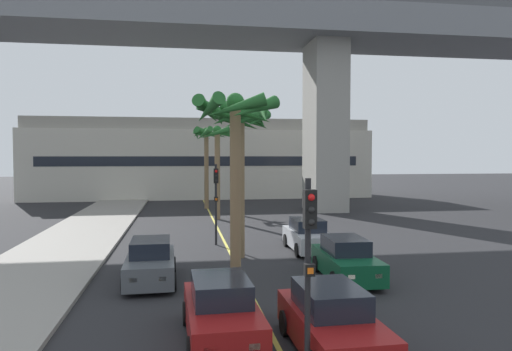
# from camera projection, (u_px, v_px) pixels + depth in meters

# --- Properties ---
(sidewalk_left) EXTENTS (4.80, 80.00, 0.15)m
(sidewalk_left) POSITION_uv_depth(u_px,v_px,m) (6.00, 295.00, 15.50)
(sidewalk_left) COLOR gray
(sidewalk_left) RESTS_ON ground
(lane_stripe_center) EXTENTS (0.14, 56.00, 0.01)m
(lane_stripe_center) POSITION_uv_depth(u_px,v_px,m) (226.00, 244.00, 24.65)
(lane_stripe_center) COLOR #DBCC4C
(lane_stripe_center) RESTS_ON ground
(bridge_overpass) EXTENTS (73.70, 8.00, 18.29)m
(bridge_overpass) POSITION_uv_depth(u_px,v_px,m) (221.00, 32.00, 38.17)
(bridge_overpass) COLOR slate
(bridge_overpass) RESTS_ON ground
(pier_building_backdrop) EXTENTS (36.91, 8.04, 8.58)m
(pier_building_backdrop) POSITION_uv_depth(u_px,v_px,m) (201.00, 159.00, 52.95)
(pier_building_backdrop) COLOR beige
(pier_building_backdrop) RESTS_ON ground
(car_queue_front) EXTENTS (1.90, 4.13, 1.56)m
(car_queue_front) POSITION_uv_depth(u_px,v_px,m) (151.00, 263.00, 17.32)
(car_queue_front) COLOR #4C5156
(car_queue_front) RESTS_ON ground
(car_queue_second) EXTENTS (1.87, 4.12, 1.56)m
(car_queue_second) POSITION_uv_depth(u_px,v_px,m) (308.00, 236.00, 23.00)
(car_queue_second) COLOR #B7BABF
(car_queue_second) RESTS_ON ground
(car_queue_third) EXTENTS (1.88, 4.12, 1.56)m
(car_queue_third) POSITION_uv_depth(u_px,v_px,m) (331.00, 322.00, 11.12)
(car_queue_third) COLOR maroon
(car_queue_third) RESTS_ON ground
(car_queue_fourth) EXTENTS (1.96, 4.16, 1.56)m
(car_queue_fourth) POSITION_uv_depth(u_px,v_px,m) (346.00, 260.00, 17.73)
(car_queue_fourth) COLOR #0C4728
(car_queue_fourth) RESTS_ON ground
(car_queue_fifth) EXTENTS (1.93, 4.15, 1.56)m
(car_queue_fifth) POSITION_uv_depth(u_px,v_px,m) (221.00, 312.00, 11.87)
(car_queue_fifth) COLOR maroon
(car_queue_fifth) RESTS_ON ground
(traffic_light_median_near) EXTENTS (0.24, 0.37, 4.20)m
(traffic_light_median_near) POSITION_uv_depth(u_px,v_px,m) (309.00, 254.00, 9.32)
(traffic_light_median_near) COLOR black
(traffic_light_median_near) RESTS_ON ground
(traffic_light_median_far) EXTENTS (0.24, 0.37, 4.20)m
(traffic_light_median_far) POSITION_uv_depth(u_px,v_px,m) (216.00, 193.00, 24.39)
(traffic_light_median_far) COLOR black
(traffic_light_median_far) RESTS_ON ground
(palm_tree_near_median) EXTENTS (3.39, 3.41, 6.81)m
(palm_tree_near_median) POSITION_uv_depth(u_px,v_px,m) (218.00, 143.00, 34.20)
(palm_tree_near_median) COLOR brown
(palm_tree_near_median) RESTS_ON ground
(palm_tree_mid_median) EXTENTS (2.56, 2.68, 7.09)m
(palm_tree_mid_median) POSITION_uv_depth(u_px,v_px,m) (206.00, 145.00, 41.18)
(palm_tree_mid_median) COLOR brown
(palm_tree_mid_median) RESTS_ON ground
(palm_tree_far_median) EXTENTS (2.95, 3.05, 6.74)m
(palm_tree_far_median) POSITION_uv_depth(u_px,v_px,m) (235.00, 132.00, 15.82)
(palm_tree_far_median) COLOR brown
(palm_tree_far_median) RESTS_ON ground
(palm_tree_farthest_median) EXTENTS (2.89, 2.87, 6.84)m
(palm_tree_farthest_median) POSITION_uv_depth(u_px,v_px,m) (241.00, 136.00, 21.30)
(palm_tree_farthest_median) COLOR brown
(palm_tree_farthest_median) RESTS_ON ground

